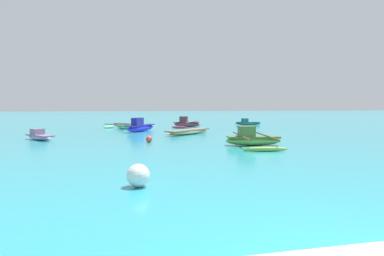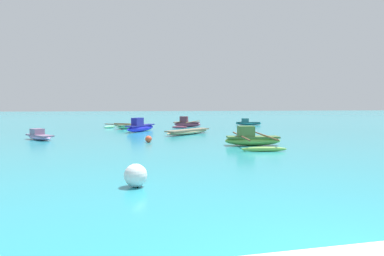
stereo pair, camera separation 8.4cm
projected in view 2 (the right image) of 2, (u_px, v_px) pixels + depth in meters
The scene contains 9 objects.
moored_boat_0 at pixel (248, 123), 32.51m from camera, with size 2.52×1.66×0.64m.
moored_boat_1 at pixel (188, 132), 21.82m from camera, with size 3.63×3.31×0.31m.
moored_boat_2 at pixel (127, 126), 27.17m from camera, with size 3.82×3.58×0.39m.
moored_boat_3 at pixel (39, 136), 18.27m from camera, with size 1.84×2.26×0.59m.
moored_boat_4 at pixel (187, 123), 29.56m from camera, with size 3.26×4.34×0.91m.
moored_boat_5 at pixel (140, 127), 24.11m from camera, with size 2.45×3.39×0.99m.
moored_boat_6 at pixel (252, 139), 15.63m from camera, with size 2.66×4.72×0.89m.
mooring_buoy_0 at pixel (149, 139), 16.96m from camera, with size 0.33×0.33×0.33m.
mooring_buoy_1 at pixel (136, 175), 7.61m from camera, with size 0.52×0.52×0.52m.
Camera 2 is at (-2.65, -2.52, 1.80)m, focal length 32.00 mm.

